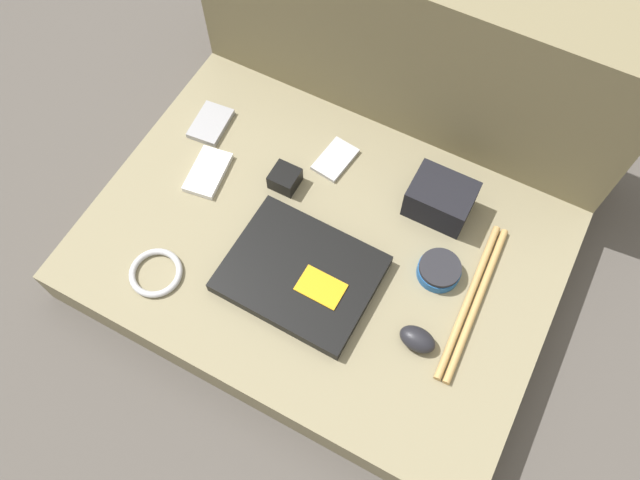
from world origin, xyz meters
name	(u,v)px	position (x,y,z in m)	size (l,w,h in m)	color
ground_plane	(320,266)	(0.00, 0.00, 0.00)	(8.00, 8.00, 0.00)	#4C4742
couch_seat	(320,256)	(0.00, 0.00, 0.05)	(0.95, 0.67, 0.11)	#847A5B
couch_backrest	(415,56)	(0.00, 0.44, 0.24)	(0.95, 0.20, 0.49)	#756B4C
laptop	(301,274)	(0.00, -0.08, 0.12)	(0.30, 0.24, 0.03)	black
computer_mouse	(417,339)	(0.26, -0.10, 0.13)	(0.07, 0.05, 0.04)	black
speaker_puck	(439,270)	(0.24, 0.05, 0.13)	(0.09, 0.09, 0.03)	#1E569E
phone_silver	(208,172)	(-0.30, 0.04, 0.12)	(0.09, 0.13, 0.01)	silver
phone_black	(211,124)	(-0.36, 0.15, 0.12)	(0.08, 0.11, 0.01)	#99999E
phone_small	(335,159)	(-0.07, 0.20, 0.11)	(0.08, 0.11, 0.01)	#B7B7BC
camera_pouch	(441,199)	(0.18, 0.19, 0.15)	(0.13, 0.10, 0.08)	black
charger_brick	(285,178)	(-0.14, 0.09, 0.13)	(0.06, 0.06, 0.04)	black
cable_coil	(156,273)	(-0.26, -0.21, 0.12)	(0.11, 0.11, 0.01)	#B2B2B7
drumstick_pair	(473,301)	(0.32, 0.03, 0.12)	(0.05, 0.35, 0.01)	tan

